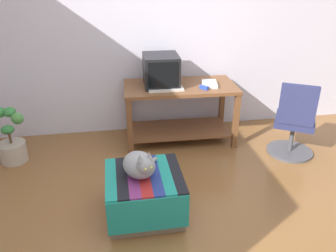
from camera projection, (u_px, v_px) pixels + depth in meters
ground_plane at (189, 227)px, 2.87m from camera, size 14.00×14.00×0.00m
back_wall at (155, 29)px, 4.14m from camera, size 8.00×0.10×2.60m
desk at (180, 103)px, 4.12m from camera, size 1.34×0.71×0.71m
tv_monitor at (161, 71)px, 3.95m from camera, size 0.41×0.46×0.36m
keyboard at (166, 89)px, 3.86m from camera, size 0.40×0.16×0.02m
book at (209, 84)px, 4.01m from camera, size 0.22×0.28×0.04m
ottoman_with_blanket at (145, 194)px, 2.95m from camera, size 0.65×0.64×0.40m
cat at (140, 165)px, 2.80m from camera, size 0.35×0.41×0.27m
potted_plant at (11, 141)px, 3.75m from camera, size 0.36×0.35×0.64m
office_chair at (294, 125)px, 3.80m from camera, size 0.57×0.57×0.89m
stapler at (204, 87)px, 3.89m from camera, size 0.10×0.11×0.04m
pen at (212, 83)px, 4.08m from camera, size 0.09×0.12×0.01m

